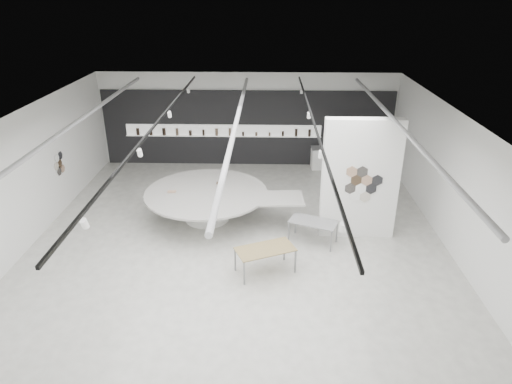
{
  "coord_description": "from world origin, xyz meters",
  "views": [
    {
      "loc": [
        0.83,
        -11.16,
        6.88
      ],
      "look_at": [
        0.5,
        1.2,
        1.28
      ],
      "focal_mm": 32.0,
      "sensor_mm": 36.0,
      "label": 1
    }
  ],
  "objects_px": {
    "sample_table_wood": "(265,250)",
    "sample_table_stone": "(313,223)",
    "partition_column": "(360,180)",
    "display_island": "(209,201)",
    "kitchen_counter": "(330,158)"
  },
  "relations": [
    {
      "from": "partition_column",
      "to": "sample_table_stone",
      "type": "relative_size",
      "value": 2.39
    },
    {
      "from": "sample_table_wood",
      "to": "sample_table_stone",
      "type": "xyz_separation_m",
      "value": [
        1.38,
        1.56,
        -0.02
      ]
    },
    {
      "from": "partition_column",
      "to": "kitchen_counter",
      "type": "bearing_deg",
      "value": 91.15
    },
    {
      "from": "partition_column",
      "to": "display_island",
      "type": "relative_size",
      "value": 0.7
    },
    {
      "from": "partition_column",
      "to": "sample_table_wood",
      "type": "distance_m",
      "value": 3.59
    },
    {
      "from": "kitchen_counter",
      "to": "display_island",
      "type": "bearing_deg",
      "value": -136.16
    },
    {
      "from": "sample_table_wood",
      "to": "display_island",
      "type": "bearing_deg",
      "value": 121.86
    },
    {
      "from": "sample_table_wood",
      "to": "sample_table_stone",
      "type": "bearing_deg",
      "value": 48.52
    },
    {
      "from": "sample_table_stone",
      "to": "kitchen_counter",
      "type": "distance_m",
      "value": 6.16
    },
    {
      "from": "partition_column",
      "to": "sample_table_stone",
      "type": "xyz_separation_m",
      "value": [
        -1.33,
        -0.5,
        -1.16
      ]
    },
    {
      "from": "display_island",
      "to": "sample_table_stone",
      "type": "relative_size",
      "value": 3.39
    },
    {
      "from": "display_island",
      "to": "partition_column",
      "type": "bearing_deg",
      "value": -14.24
    },
    {
      "from": "partition_column",
      "to": "kitchen_counter",
      "type": "distance_m",
      "value": 5.69
    },
    {
      "from": "partition_column",
      "to": "sample_table_wood",
      "type": "height_order",
      "value": "partition_column"
    },
    {
      "from": "partition_column",
      "to": "sample_table_stone",
      "type": "bearing_deg",
      "value": -159.23
    }
  ]
}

